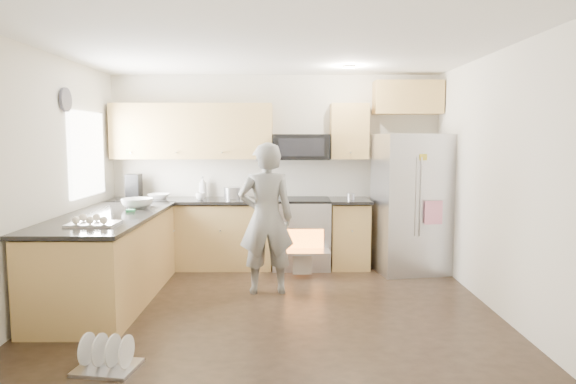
{
  "coord_description": "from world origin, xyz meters",
  "views": [
    {
      "loc": [
        0.16,
        -5.13,
        1.74
      ],
      "look_at": [
        0.17,
        0.5,
        1.15
      ],
      "focal_mm": 32.0,
      "sensor_mm": 36.0,
      "label": 1
    }
  ],
  "objects_px": {
    "stove_range": "(301,217)",
    "refrigerator": "(411,204)",
    "person": "(266,218)",
    "dish_rack": "(107,360)"
  },
  "relations": [
    {
      "from": "stove_range",
      "to": "refrigerator",
      "type": "distance_m",
      "value": 1.46
    },
    {
      "from": "person",
      "to": "refrigerator",
      "type": "bearing_deg",
      "value": -160.46
    },
    {
      "from": "refrigerator",
      "to": "person",
      "type": "relative_size",
      "value": 1.06
    },
    {
      "from": "stove_range",
      "to": "dish_rack",
      "type": "height_order",
      "value": "stove_range"
    },
    {
      "from": "refrigerator",
      "to": "dish_rack",
      "type": "bearing_deg",
      "value": -146.01
    },
    {
      "from": "stove_range",
      "to": "dish_rack",
      "type": "distance_m",
      "value": 3.53
    },
    {
      "from": "dish_rack",
      "to": "person",
      "type": "bearing_deg",
      "value": 59.91
    },
    {
      "from": "stove_range",
      "to": "refrigerator",
      "type": "relative_size",
      "value": 1.0
    },
    {
      "from": "stove_range",
      "to": "refrigerator",
      "type": "bearing_deg",
      "value": -9.7
    },
    {
      "from": "person",
      "to": "dish_rack",
      "type": "height_order",
      "value": "person"
    }
  ]
}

